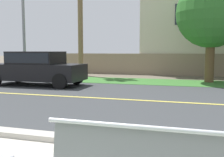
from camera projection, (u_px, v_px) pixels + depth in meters
The scene contains 10 objects.
ground_plane at pixel (149, 93), 9.76m from camera, with size 140.00×140.00×0.00m, color #665B4C.
curb_edge at pixel (98, 142), 4.36m from camera, with size 44.00×0.30×0.11m, color #ADA89E.
street_asphalt at pixel (142, 101), 8.32m from camera, with size 52.00×8.00×0.01m, color #383A3D.
road_centre_line at pixel (142, 100), 8.32m from camera, with size 48.00×0.14×0.01m, color #E0CC4C.
far_verge_grass at pixel (160, 82), 13.35m from camera, with size 48.00×2.80×0.02m, color #38702D.
car_black_near at pixel (37, 67), 12.02m from camera, with size 4.30×1.86×1.54m.
streetlamp at pixel (25, 8), 14.91m from camera, with size 0.24×2.10×6.92m.
shade_tree_far_left at pixel (214, 7), 12.77m from camera, with size 3.42×3.42×5.64m.
garden_wall at pixel (153, 64), 17.44m from camera, with size 13.00×0.36×1.40m, color gray.
house_across_street at pixel (218, 19), 18.99m from camera, with size 11.01×6.91×7.64m.
Camera 1 is at (1.43, -1.64, 1.54)m, focal length 42.46 mm.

